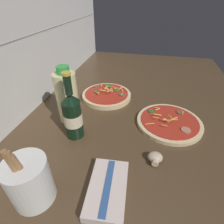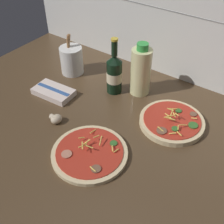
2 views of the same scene
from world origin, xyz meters
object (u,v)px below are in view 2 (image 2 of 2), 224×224
at_px(oil_bottle, 141,71).
at_px(mushroom_left, 56,119).
at_px(pizza_near, 90,153).
at_px(pizza_far, 172,121).
at_px(beer_bottle, 114,73).
at_px(dish_towel, 54,92).
at_px(utensil_crock, 72,60).

distance_m(oil_bottle, mushroom_left, 0.36).
height_order(pizza_near, pizza_far, pizza_far).
relative_size(pizza_far, beer_bottle, 0.99).
distance_m(beer_bottle, dish_towel, 0.25).
distance_m(pizza_near, mushroom_left, 0.20).
distance_m(mushroom_left, dish_towel, 0.16).
bearing_deg(dish_towel, pizza_near, -27.32).
height_order(pizza_far, dish_towel, pizza_far).
height_order(mushroom_left, dish_towel, mushroom_left).
xyz_separation_m(pizza_far, utensil_crock, (-0.51, 0.05, 0.05)).
bearing_deg(pizza_near, utensil_crock, 137.74).
relative_size(pizza_near, mushroom_left, 5.29).
relative_size(beer_bottle, dish_towel, 1.38).
bearing_deg(pizza_near, pizza_far, 62.41).
relative_size(pizza_near, utensil_crock, 1.40).
bearing_deg(beer_bottle, utensil_crock, 177.89).
height_order(pizza_near, beer_bottle, beer_bottle).
xyz_separation_m(pizza_near, dish_towel, (-0.31, 0.16, 0.00)).
bearing_deg(utensil_crock, beer_bottle, -2.11).
bearing_deg(pizza_far, utensil_crock, 174.12).
relative_size(pizza_near, beer_bottle, 1.05).
xyz_separation_m(pizza_far, beer_bottle, (-0.28, 0.04, 0.07)).
height_order(pizza_far, utensil_crock, utensil_crock).
relative_size(mushroom_left, dish_towel, 0.27).
bearing_deg(mushroom_left, pizza_far, 34.02).
relative_size(mushroom_left, utensil_crock, 0.27).
relative_size(oil_bottle, utensil_crock, 1.24).
bearing_deg(beer_bottle, pizza_near, -67.62).
relative_size(utensil_crock, dish_towel, 1.03).
xyz_separation_m(oil_bottle, utensil_crock, (-0.31, -0.05, -0.04)).
distance_m(mushroom_left, utensil_crock, 0.33).
relative_size(beer_bottle, mushroom_left, 5.05).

